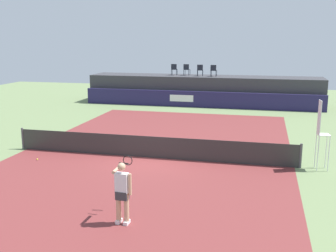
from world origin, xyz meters
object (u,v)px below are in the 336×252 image
(spectator_chair_right, at_px, (214,70))
(tennis_ball, at_px, (37,159))
(spectator_chair_center, at_px, (200,70))
(net_post_far, at_px, (301,156))
(umpire_chair, at_px, (321,130))
(spectator_chair_left, at_px, (187,69))
(spectator_chair_far_left, at_px, (174,69))
(net_post_near, at_px, (23,138))
(tennis_player, at_px, (122,191))

(spectator_chair_right, distance_m, tennis_ball, 17.56)
(spectator_chair_center, xyz_separation_m, net_post_far, (6.47, -15.12, -2.19))
(spectator_chair_right, bearing_deg, spectator_chair_center, 174.22)
(spectator_chair_right, height_order, umpire_chair, spectator_chair_right)
(spectator_chair_left, distance_m, umpire_chair, 17.58)
(spectator_chair_left, bearing_deg, net_post_far, -63.81)
(spectator_chair_far_left, bearing_deg, net_post_near, -103.83)
(net_post_far, xyz_separation_m, tennis_player, (-5.21, -6.32, 0.46))
(spectator_chair_right, bearing_deg, umpire_chair, -67.95)
(spectator_chair_far_left, xyz_separation_m, tennis_player, (3.40, -21.74, -1.73))
(spectator_chair_center, height_order, net_post_far, spectator_chair_center)
(spectator_chair_right, relative_size, net_post_near, 0.89)
(spectator_chair_left, distance_m, net_post_far, 17.36)
(spectator_chair_right, xyz_separation_m, umpire_chair, (6.08, -15.02, -1.11))
(spectator_chair_left, bearing_deg, tennis_player, -83.73)
(spectator_chair_far_left, bearing_deg, tennis_player, -81.12)
(spectator_chair_center, bearing_deg, spectator_chair_far_left, 172.02)
(spectator_chair_far_left, relative_size, umpire_chair, 0.32)
(umpire_chair, xyz_separation_m, net_post_near, (-13.08, 0.01, -1.09))
(spectator_chair_left, height_order, umpire_chair, spectator_chair_left)
(tennis_ball, bearing_deg, spectator_chair_right, 71.93)
(net_post_near, bearing_deg, spectator_chair_far_left, 76.17)
(net_post_far, bearing_deg, spectator_chair_left, 116.19)
(spectator_chair_far_left, bearing_deg, spectator_chair_left, 2.01)
(spectator_chair_left, relative_size, umpire_chair, 0.32)
(spectator_chair_left, bearing_deg, spectator_chair_far_left, -177.99)
(spectator_chair_left, xyz_separation_m, spectator_chair_right, (2.19, -0.44, 0.00))
(net_post_far, relative_size, tennis_player, 0.56)
(spectator_chair_left, xyz_separation_m, net_post_near, (-4.80, -15.45, -2.19))
(spectator_chair_right, relative_size, umpire_chair, 0.32)
(net_post_near, height_order, tennis_player, tennis_player)
(tennis_ball, bearing_deg, spectator_chair_left, 79.34)
(net_post_far, relative_size, tennis_ball, 14.71)
(net_post_near, bearing_deg, spectator_chair_left, 72.74)
(spectator_chair_left, height_order, tennis_player, spectator_chair_left)
(net_post_far, height_order, tennis_player, tennis_player)
(spectator_chair_right, bearing_deg, tennis_player, -89.46)
(net_post_near, bearing_deg, spectator_chair_right, 65.02)
(net_post_near, distance_m, net_post_far, 12.40)
(spectator_chair_center, distance_m, umpire_chair, 16.77)
(spectator_chair_center, height_order, spectator_chair_right, same)
(tennis_player, bearing_deg, umpire_chair, 46.99)
(tennis_ball, bearing_deg, net_post_near, 137.27)
(spectator_chair_center, relative_size, spectator_chair_right, 1.00)
(umpire_chair, bearing_deg, net_post_near, 179.94)
(spectator_chair_far_left, xyz_separation_m, net_post_near, (-3.79, -15.42, -2.19))
(tennis_ball, bearing_deg, spectator_chair_center, 75.43)
(tennis_ball, bearing_deg, umpire_chair, 7.33)
(tennis_player, height_order, tennis_ball, tennis_player)
(net_post_near, bearing_deg, spectator_chair_center, 68.59)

